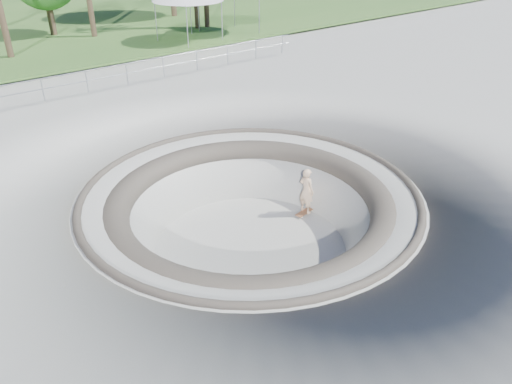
{
  "coord_description": "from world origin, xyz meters",
  "views": [
    {
      "loc": [
        -8.16,
        -10.3,
        7.28
      ],
      "look_at": [
        0.29,
        0.06,
        -0.1
      ],
      "focal_mm": 35.0,
      "sensor_mm": 36.0,
      "label": 1
    }
  ],
  "objects": [
    {
      "name": "skater",
      "position": [
        2.7,
        0.27,
        -0.97
      ],
      "size": [
        0.43,
        0.63,
        1.67
      ],
      "primitive_type": "imported",
      "rotation": [
        0.0,
        0.0,
        1.62
      ],
      "color": "beige",
      "rests_on": "skateboard"
    },
    {
      "name": "ground",
      "position": [
        0.0,
        0.0,
        0.0
      ],
      "size": [
        180.0,
        180.0,
        0.0
      ],
      "primitive_type": "plane",
      "color": "#AEAFA9",
      "rests_on": "ground"
    },
    {
      "name": "skateboard",
      "position": [
        2.7,
        0.27,
        -1.83
      ],
      "size": [
        0.9,
        0.37,
        0.09
      ],
      "color": "brown",
      "rests_on": "ground"
    },
    {
      "name": "skate_bowl",
      "position": [
        0.0,
        0.0,
        -1.83
      ],
      "size": [
        14.0,
        14.0,
        4.1
      ],
      "color": "#AEAFA9",
      "rests_on": "ground"
    },
    {
      "name": "safety_railing",
      "position": [
        0.0,
        12.0,
        0.69
      ],
      "size": [
        25.0,
        0.06,
        1.03
      ],
      "color": "#989BA0",
      "rests_on": "ground"
    }
  ]
}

